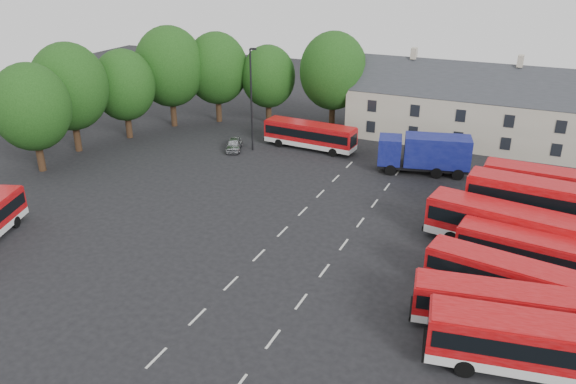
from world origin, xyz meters
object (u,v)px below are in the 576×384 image
bus_dd_south (540,206)px  silver_car (234,144)px  lamppost (252,97)px  bus_row_a (542,344)px  box_truck (425,152)px

bus_dd_south → silver_car: size_ratio=2.86×
silver_car → lamppost: 5.55m
bus_row_a → silver_car: (-31.33, 24.03, -1.26)m
bus_row_a → silver_car: bearing=133.0°
box_truck → silver_car: size_ratio=2.38×
silver_car → lamppost: lamppost is taller
silver_car → bus_row_a: bearing=-59.8°
bus_row_a → box_truck: bearing=104.0°
bus_dd_south → box_truck: size_ratio=1.20×
box_truck → lamppost: bearing=169.4°
box_truck → silver_car: (-20.09, -1.75, -1.47)m
bus_row_a → bus_dd_south: size_ratio=1.06×
bus_dd_south → lamppost: 30.20m
bus_row_a → silver_car: 39.50m
bus_row_a → lamppost: lamppost is taller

